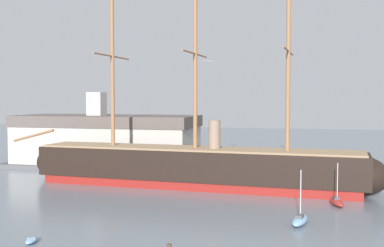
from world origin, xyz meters
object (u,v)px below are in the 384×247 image
(dinghy_far_left, at_px, (81,169))
(tall_ship, at_px, (195,166))
(sailboat_alongside_stern, at_px, (337,202))
(sailboat_mid_right, at_px, (300,220))
(dockside_warehouse_left, at_px, (107,141))
(dinghy_foreground_left, at_px, (32,240))
(seagull_in_flight, at_px, (208,61))
(dinghy_distant_centre, at_px, (239,169))

(dinghy_far_left, bearing_deg, tall_ship, -23.00)
(dinghy_far_left, bearing_deg, sailboat_alongside_stern, -22.00)
(sailboat_mid_right, xyz_separation_m, dockside_warehouse_left, (-40.78, 37.44, 4.81))
(tall_ship, height_order, sailboat_mid_right, tall_ship)
(dinghy_foreground_left, xyz_separation_m, dockside_warehouse_left, (-15.39, 51.05, 5.07))
(dockside_warehouse_left, bearing_deg, sailboat_alongside_stern, -30.21)
(dinghy_foreground_left, distance_m, sailboat_alongside_stern, 38.74)
(dockside_warehouse_left, bearing_deg, seagull_in_flight, -55.88)
(sailboat_mid_right, relative_size, dockside_warehouse_left, 0.15)
(tall_ship, relative_size, sailboat_mid_right, 10.32)
(dockside_warehouse_left, xyz_separation_m, seagull_in_flight, (32.45, -47.91, 12.41))
(sailboat_mid_right, bearing_deg, tall_ship, 131.48)
(seagull_in_flight, bearing_deg, dinghy_far_left, 130.40)
(seagull_in_flight, bearing_deg, dockside_warehouse_left, 124.12)
(dinghy_foreground_left, relative_size, dockside_warehouse_left, 0.06)
(dinghy_far_left, relative_size, dockside_warehouse_left, 0.07)
(tall_ship, bearing_deg, dockside_warehouse_left, 142.57)
(dinghy_foreground_left, distance_m, dinghy_distant_centre, 52.62)
(tall_ship, xyz_separation_m, dinghy_foreground_left, (-8.38, -32.86, -3.08))
(dinghy_foreground_left, xyz_separation_m, dinghy_distant_centre, (12.56, 51.10, 0.08))
(sailboat_alongside_stern, bearing_deg, seagull_in_flight, -120.63)
(sailboat_alongside_stern, relative_size, dockside_warehouse_left, 0.14)
(tall_ship, relative_size, dinghy_distant_centre, 20.89)
(sailboat_alongside_stern, xyz_separation_m, seagull_in_flight, (-12.77, -21.57, 17.25))
(sailboat_mid_right, xyz_separation_m, dinghy_distant_centre, (-12.84, 37.48, -0.19))
(dinghy_foreground_left, height_order, sailboat_mid_right, sailboat_mid_right)
(dinghy_foreground_left, relative_size, sailboat_mid_right, 0.37)
(dinghy_distant_centre, bearing_deg, dockside_warehouse_left, -179.90)
(tall_ship, xyz_separation_m, dockside_warehouse_left, (-23.77, 18.19, 1.99))
(dinghy_far_left, bearing_deg, dinghy_distant_centre, 13.44)
(sailboat_mid_right, bearing_deg, dinghy_distant_centre, 108.90)
(dinghy_foreground_left, bearing_deg, sailboat_alongside_stern, 39.63)
(dinghy_far_left, distance_m, dockside_warehouse_left, 9.02)
(dinghy_foreground_left, bearing_deg, dinghy_far_left, 111.86)
(sailboat_alongside_stern, distance_m, dockside_warehouse_left, 52.56)
(sailboat_alongside_stern, bearing_deg, dockside_warehouse_left, 149.79)
(tall_ship, height_order, dinghy_foreground_left, tall_ship)
(tall_ship, height_order, sailboat_alongside_stern, tall_ship)
(sailboat_alongside_stern, xyz_separation_m, dinghy_far_left, (-47.45, 19.17, -0.18))
(tall_ship, xyz_separation_m, sailboat_mid_right, (17.02, -19.25, -2.82))
(dinghy_far_left, bearing_deg, dinghy_foreground_left, -68.14)
(sailboat_alongside_stern, distance_m, seagull_in_flight, 30.43)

